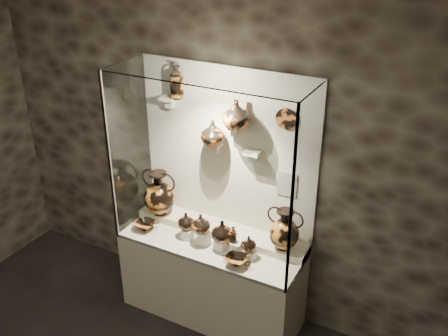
# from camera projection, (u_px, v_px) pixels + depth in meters

# --- Properties ---
(wall_back) EXTENTS (5.00, 0.02, 3.20)m
(wall_back) POSITION_uv_depth(u_px,v_px,m) (228.00, 153.00, 4.46)
(wall_back) COLOR #2C231B
(wall_back) RESTS_ON ground
(plinth) EXTENTS (1.70, 0.60, 0.80)m
(plinth) POSITION_uv_depth(u_px,v_px,m) (212.00, 280.00, 4.74)
(plinth) COLOR beige
(plinth) RESTS_ON floor
(front_tier) EXTENTS (1.68, 0.58, 0.03)m
(front_tier) POSITION_uv_depth(u_px,v_px,m) (211.00, 244.00, 4.56)
(front_tier) COLOR beige
(front_tier) RESTS_ON plinth
(rear_tier) EXTENTS (1.70, 0.25, 0.10)m
(rear_tier) POSITION_uv_depth(u_px,v_px,m) (220.00, 231.00, 4.68)
(rear_tier) COLOR beige
(rear_tier) RESTS_ON plinth
(back_panel) EXTENTS (1.70, 0.03, 1.60)m
(back_panel) POSITION_uv_depth(u_px,v_px,m) (228.00, 153.00, 4.46)
(back_panel) COLOR beige
(back_panel) RESTS_ON plinth
(glass_front) EXTENTS (1.70, 0.01, 1.60)m
(glass_front) POSITION_uv_depth(u_px,v_px,m) (192.00, 182.00, 3.97)
(glass_front) COLOR white
(glass_front) RESTS_ON plinth
(glass_left) EXTENTS (0.01, 0.60, 1.60)m
(glass_left) POSITION_uv_depth(u_px,v_px,m) (130.00, 148.00, 4.56)
(glass_left) COLOR white
(glass_left) RESTS_ON plinth
(glass_right) EXTENTS (0.01, 0.60, 1.60)m
(glass_right) POSITION_uv_depth(u_px,v_px,m) (306.00, 190.00, 3.85)
(glass_right) COLOR white
(glass_right) RESTS_ON plinth
(glass_top) EXTENTS (1.70, 0.60, 0.01)m
(glass_top) POSITION_uv_depth(u_px,v_px,m) (209.00, 75.00, 3.85)
(glass_top) COLOR white
(glass_top) RESTS_ON back_panel
(frame_post_left) EXTENTS (0.02, 0.02, 1.60)m
(frame_post_left) POSITION_uv_depth(u_px,v_px,m) (110.00, 160.00, 4.33)
(frame_post_left) COLOR gray
(frame_post_left) RESTS_ON plinth
(frame_post_right) EXTENTS (0.02, 0.02, 1.60)m
(frame_post_right) POSITION_uv_depth(u_px,v_px,m) (292.00, 207.00, 3.63)
(frame_post_right) COLOR gray
(frame_post_right) RESTS_ON plinth
(pedestal_a) EXTENTS (0.09, 0.09, 0.10)m
(pedestal_a) POSITION_uv_depth(u_px,v_px,m) (188.00, 234.00, 4.58)
(pedestal_a) COLOR silver
(pedestal_a) RESTS_ON front_tier
(pedestal_b) EXTENTS (0.09, 0.09, 0.13)m
(pedestal_b) POSITION_uv_depth(u_px,v_px,m) (204.00, 238.00, 4.50)
(pedestal_b) COLOR silver
(pedestal_b) RESTS_ON front_tier
(pedestal_c) EXTENTS (0.09, 0.09, 0.09)m
(pedestal_c) POSITION_uv_depth(u_px,v_px,m) (220.00, 245.00, 4.44)
(pedestal_c) COLOR silver
(pedestal_c) RESTS_ON front_tier
(pedestal_d) EXTENTS (0.09, 0.09, 0.12)m
(pedestal_d) POSITION_uv_depth(u_px,v_px,m) (236.00, 248.00, 4.37)
(pedestal_d) COLOR silver
(pedestal_d) RESTS_ON front_tier
(pedestal_e) EXTENTS (0.09, 0.09, 0.08)m
(pedestal_e) POSITION_uv_depth(u_px,v_px,m) (251.00, 255.00, 4.32)
(pedestal_e) COLOR silver
(pedestal_e) RESTS_ON front_tier
(bracket_ul) EXTENTS (0.14, 0.12, 0.04)m
(bracket_ul) POSITION_uv_depth(u_px,v_px,m) (169.00, 98.00, 4.42)
(bracket_ul) COLOR beige
(bracket_ul) RESTS_ON back_panel
(bracket_ca) EXTENTS (0.14, 0.12, 0.04)m
(bracket_ca) POSITION_uv_depth(u_px,v_px,m) (214.00, 144.00, 4.39)
(bracket_ca) COLOR beige
(bracket_ca) RESTS_ON back_panel
(bracket_cb) EXTENTS (0.10, 0.12, 0.04)m
(bracket_cb) POSITION_uv_depth(u_px,v_px,m) (234.00, 127.00, 4.22)
(bracket_cb) COLOR beige
(bracket_cb) RESTS_ON back_panel
(bracket_cc) EXTENTS (0.14, 0.12, 0.04)m
(bracket_cc) POSITION_uv_depth(u_px,v_px,m) (253.00, 152.00, 4.23)
(bracket_cc) COLOR beige
(bracket_cc) RESTS_ON back_panel
(amphora_left) EXTENTS (0.46, 0.46, 0.45)m
(amphora_left) POSITION_uv_depth(u_px,v_px,m) (159.00, 193.00, 4.77)
(amphora_left) COLOR #AA6420
(amphora_left) RESTS_ON rear_tier
(amphora_right) EXTENTS (0.39, 0.39, 0.38)m
(amphora_right) POSITION_uv_depth(u_px,v_px,m) (284.00, 229.00, 4.27)
(amphora_right) COLOR #AA6420
(amphora_right) RESTS_ON rear_tier
(jug_a) EXTENTS (0.16, 0.16, 0.16)m
(jug_a) POSITION_uv_depth(u_px,v_px,m) (186.00, 221.00, 4.54)
(jug_a) COLOR #AA6420
(jug_a) RESTS_ON pedestal_a
(jug_b) EXTENTS (0.23, 0.23, 0.18)m
(jug_b) POSITION_uv_depth(u_px,v_px,m) (201.00, 223.00, 4.43)
(jug_b) COLOR #C15F22
(jug_b) RESTS_ON pedestal_b
(jug_c) EXTENTS (0.24, 0.24, 0.20)m
(jug_c) POSITION_uv_depth(u_px,v_px,m) (222.00, 231.00, 4.38)
(jug_c) COLOR #AA6420
(jug_c) RESTS_ON pedestal_c
(jug_e) EXTENTS (0.17, 0.17, 0.14)m
(jug_e) POSITION_uv_depth(u_px,v_px,m) (249.00, 243.00, 4.28)
(jug_e) COLOR #AA6420
(jug_e) RESTS_ON pedestal_e
(lekythos_small) EXTENTS (0.09, 0.09, 0.17)m
(lekythos_small) POSITION_uv_depth(u_px,v_px,m) (233.00, 233.00, 4.32)
(lekythos_small) COLOR #C15F22
(lekythos_small) RESTS_ON pedestal_d
(kylix_left) EXTENTS (0.31, 0.29, 0.10)m
(kylix_left) POSITION_uv_depth(u_px,v_px,m) (145.00, 225.00, 4.72)
(kylix_left) COLOR #C15F22
(kylix_left) RESTS_ON front_tier
(kylix_right) EXTENTS (0.28, 0.25, 0.10)m
(kylix_right) POSITION_uv_depth(u_px,v_px,m) (236.00, 260.00, 4.24)
(kylix_right) COLOR #AA6420
(kylix_right) RESTS_ON front_tier
(lekythos_tall) EXTENTS (0.16, 0.16, 0.32)m
(lekythos_tall) POSITION_uv_depth(u_px,v_px,m) (177.00, 80.00, 4.29)
(lekythos_tall) COLOR #AA6420
(lekythos_tall) RESTS_ON bracket_ul
(ovoid_vase_a) EXTENTS (0.28, 0.28, 0.22)m
(ovoid_vase_a) POSITION_uv_depth(u_px,v_px,m) (213.00, 133.00, 4.28)
(ovoid_vase_a) COLOR #C15F22
(ovoid_vase_a) RESTS_ON bracket_ca
(ovoid_vase_b) EXTENTS (0.30, 0.30, 0.25)m
(ovoid_vase_b) POSITION_uv_depth(u_px,v_px,m) (236.00, 114.00, 4.08)
(ovoid_vase_b) COLOR #C15F22
(ovoid_vase_b) RESTS_ON bracket_cb
(wall_plate) EXTENTS (0.18, 0.02, 0.18)m
(wall_plate) POSITION_uv_depth(u_px,v_px,m) (286.00, 119.00, 4.01)
(wall_plate) COLOR #BA5F24
(wall_plate) RESTS_ON back_panel
(info_placard) EXTENTS (0.17, 0.01, 0.22)m
(info_placard) POSITION_uv_depth(u_px,v_px,m) (287.00, 184.00, 4.27)
(info_placard) COLOR beige
(info_placard) RESTS_ON back_panel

